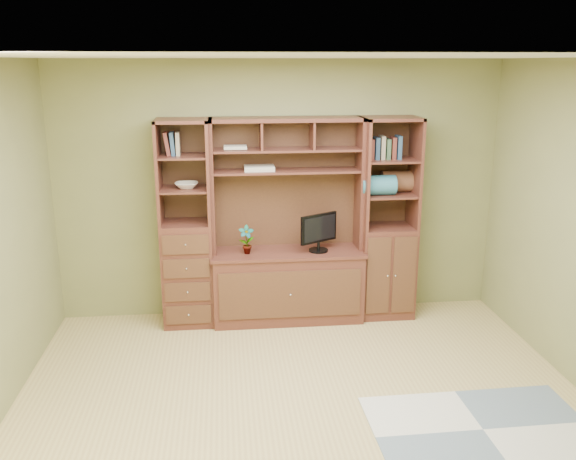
{
  "coord_description": "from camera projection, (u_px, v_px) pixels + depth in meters",
  "views": [
    {
      "loc": [
        -0.57,
        -4.07,
        2.57
      ],
      "look_at": [
        -0.0,
        1.2,
        1.1
      ],
      "focal_mm": 38.0,
      "sensor_mm": 36.0,
      "label": 1
    }
  ],
  "objects": [
    {
      "name": "rug",
      "position": [
        483.0,
        430.0,
        4.39
      ],
      "size": [
        1.61,
        1.09,
        0.01
      ],
      "primitive_type": "cube",
      "rotation": [
        0.0,
        0.0,
        0.02
      ],
      "color": "#989E9E",
      "rests_on": "ground"
    },
    {
      "name": "left_tower",
      "position": [
        186.0,
        225.0,
        5.98
      ],
      "size": [
        0.5,
        0.45,
        2.05
      ],
      "primitive_type": "cube",
      "color": "#4E251B",
      "rests_on": "ground"
    },
    {
      "name": "bowl",
      "position": [
        187.0,
        185.0,
        5.87
      ],
      "size": [
        0.22,
        0.22,
        0.05
      ],
      "primitive_type": "imported",
      "color": "silver",
      "rests_on": "left_tower"
    },
    {
      "name": "monitor",
      "position": [
        319.0,
        226.0,
        6.05
      ],
      "size": [
        0.47,
        0.39,
        0.53
      ],
      "primitive_type": "cube",
      "rotation": [
        0.0,
        0.0,
        0.53
      ],
      "color": "black",
      "rests_on": "center_hutch"
    },
    {
      "name": "orchid",
      "position": [
        246.0,
        240.0,
        6.0
      ],
      "size": [
        0.15,
        0.1,
        0.29
      ],
      "primitive_type": "imported",
      "color": "#B2653C",
      "rests_on": "center_hutch"
    },
    {
      "name": "blanket_red",
      "position": [
        400.0,
        181.0,
        6.18
      ],
      "size": [
        0.39,
        0.21,
        0.21
      ],
      "primitive_type": "cube",
      "color": "brown",
      "rests_on": "right_tower"
    },
    {
      "name": "right_tower",
      "position": [
        387.0,
        219.0,
        6.18
      ],
      "size": [
        0.55,
        0.45,
        2.05
      ],
      "primitive_type": "cube",
      "color": "#4E251B",
      "rests_on": "ground"
    },
    {
      "name": "blanket_teal",
      "position": [
        378.0,
        185.0,
        6.03
      ],
      "size": [
        0.34,
        0.2,
        0.2
      ],
      "primitive_type": "cube",
      "color": "#2E6879",
      "rests_on": "right_tower"
    },
    {
      "name": "room",
      "position": [
        306.0,
        248.0,
        4.3
      ],
      "size": [
        4.6,
        4.1,
        2.64
      ],
      "color": "tan",
      "rests_on": "ground"
    },
    {
      "name": "magazines",
      "position": [
        259.0,
        168.0,
        5.95
      ],
      "size": [
        0.29,
        0.21,
        0.05
      ],
      "primitive_type": "cube",
      "color": "#B6AE9B",
      "rests_on": "center_hutch"
    },
    {
      "name": "center_hutch",
      "position": [
        288.0,
        223.0,
        6.04
      ],
      "size": [
        1.54,
        0.53,
        2.05
      ],
      "primitive_type": "cube",
      "color": "#4E251B",
      "rests_on": "ground"
    }
  ]
}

